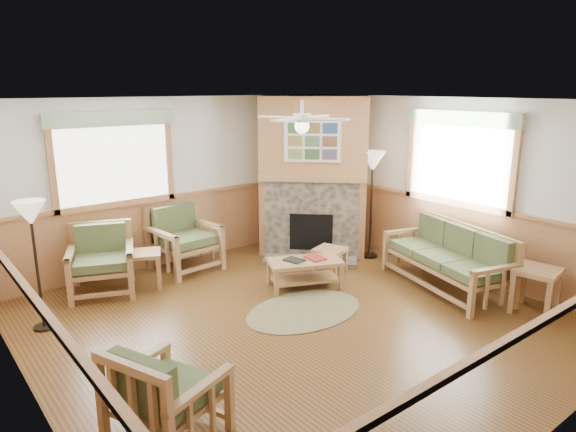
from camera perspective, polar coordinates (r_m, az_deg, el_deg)
floor at (r=6.59m, az=1.10°, el=-11.53°), size 6.00×6.00×0.01m
ceiling at (r=5.93m, az=1.22°, el=12.71°), size 6.00×6.00×0.01m
wall_back at (r=8.59m, az=-11.76°, el=3.85°), size 6.00×0.02×2.70m
wall_front at (r=4.37m, az=27.41°, el=-7.66°), size 6.00×0.02×2.70m
wall_left at (r=4.87m, az=-27.31°, el=-5.48°), size 0.02×6.00×2.70m
wall_right at (r=8.32m, az=17.30°, el=3.16°), size 0.02×6.00×2.70m
wainscot at (r=6.36m, az=1.12°, el=-7.02°), size 6.00×6.00×1.10m
fireplace at (r=8.95m, az=2.89°, el=4.54°), size 3.11×3.11×2.70m
window_back at (r=7.99m, az=-19.22°, el=11.13°), size 1.90×0.16×1.50m
window_right at (r=8.04m, az=18.96°, el=11.17°), size 0.16×1.90×1.50m
ceiling_fan at (r=6.35m, az=1.58°, el=12.46°), size 1.59×1.59×0.36m
sofa at (r=7.75m, az=17.10°, el=-4.45°), size 2.13×1.31×0.91m
armchair_back_left at (r=7.67m, az=-20.03°, el=-4.70°), size 1.11×1.11×0.96m
armchair_back_right at (r=8.29m, az=-11.40°, el=-2.47°), size 1.00×1.00×1.02m
armchair_left at (r=4.53m, az=-13.27°, el=-18.50°), size 1.01×1.01×0.88m
coffee_table at (r=7.51m, az=1.90°, el=-6.41°), size 1.16×0.90×0.42m
end_table_chairs at (r=7.79m, az=-15.64°, el=-5.73°), size 0.62×0.61×0.53m
end_table_sofa at (r=7.40m, az=25.80°, el=-7.46°), size 0.62×0.60×0.60m
footstool at (r=8.14m, az=4.65°, el=-4.90°), size 0.57×0.57×0.39m
braided_rug at (r=6.83m, az=1.81°, el=-10.45°), size 2.22×2.22×0.01m
floor_lamp_left at (r=6.76m, az=-26.14°, el=-5.02°), size 0.39×0.39×1.59m
floor_lamp_right at (r=8.75m, az=9.23°, el=1.24°), size 0.45×0.45×1.83m
book_red at (r=7.49m, az=3.04°, el=-4.56°), size 0.26×0.33×0.03m
book_dark at (r=7.39m, az=0.68°, el=-4.83°), size 0.25×0.31×0.03m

